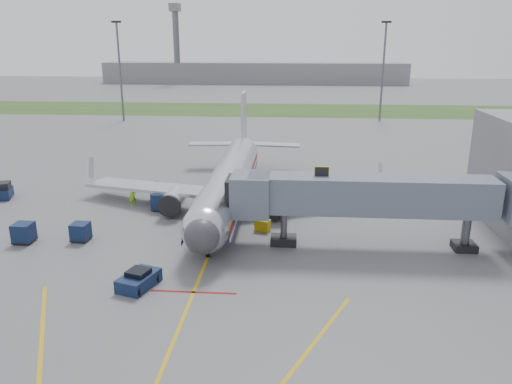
# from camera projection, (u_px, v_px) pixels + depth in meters

# --- Properties ---
(ground) EXTENTS (400.00, 400.00, 0.00)m
(ground) POSITION_uv_depth(u_px,v_px,m) (204.00, 267.00, 38.32)
(ground) COLOR #565659
(ground) RESTS_ON ground
(grass_strip) EXTENTS (300.00, 25.00, 0.01)m
(grass_strip) POSITION_uv_depth(u_px,v_px,m) (268.00, 110.00, 124.11)
(grass_strip) COLOR #2D4C1E
(grass_strip) RESTS_ON ground
(apron_markings) EXTENTS (21.52, 50.00, 0.01)m
(apron_markings) POSITION_uv_depth(u_px,v_px,m) (183.00, 318.00, 31.27)
(apron_markings) COLOR gold
(apron_markings) RESTS_ON ground
(airliner) EXTENTS (32.10, 35.67, 10.25)m
(airliner) POSITION_uv_depth(u_px,v_px,m) (229.00, 180.00, 52.08)
(airliner) COLOR silver
(airliner) RESTS_ON ground
(jet_bridge) EXTENTS (25.30, 4.00, 6.90)m
(jet_bridge) POSITION_uv_depth(u_px,v_px,m) (368.00, 196.00, 40.82)
(jet_bridge) COLOR slate
(jet_bridge) RESTS_ON ground
(light_mast_left) EXTENTS (2.00, 0.44, 20.40)m
(light_mast_left) POSITION_uv_depth(u_px,v_px,m) (120.00, 69.00, 104.13)
(light_mast_left) COLOR #595B60
(light_mast_left) RESTS_ON ground
(light_mast_right) EXTENTS (2.00, 0.44, 20.40)m
(light_mast_right) POSITION_uv_depth(u_px,v_px,m) (383.00, 69.00, 104.79)
(light_mast_right) COLOR #595B60
(light_mast_right) RESTS_ON ground
(distant_terminal) EXTENTS (120.00, 14.00, 8.00)m
(distant_terminal) POSITION_uv_depth(u_px,v_px,m) (254.00, 73.00, 199.94)
(distant_terminal) COLOR slate
(distant_terminal) RESTS_ON ground
(control_tower) EXTENTS (4.00, 4.00, 30.00)m
(control_tower) POSITION_uv_depth(u_px,v_px,m) (176.00, 38.00, 193.51)
(control_tower) COLOR #595B60
(control_tower) RESTS_ON ground
(pushback_tug) EXTENTS (2.78, 3.55, 1.30)m
(pushback_tug) POSITION_uv_depth(u_px,v_px,m) (139.00, 280.00, 35.12)
(pushback_tug) COLOR #0B1932
(pushback_tug) RESTS_ON ground
(baggage_tug) EXTENTS (2.09, 2.87, 1.81)m
(baggage_tug) POSITION_uv_depth(u_px,v_px,m) (4.00, 191.00, 54.77)
(baggage_tug) COLOR #0B1932
(baggage_tug) RESTS_ON ground
(baggage_cart_a) EXTENTS (1.82, 1.82, 1.79)m
(baggage_cart_a) POSITION_uv_depth(u_px,v_px,m) (161.00, 201.00, 50.92)
(baggage_cart_a) COLOR #0B1932
(baggage_cart_a) RESTS_ON ground
(baggage_cart_b) EXTENTS (1.63, 1.63, 1.73)m
(baggage_cart_b) POSITION_uv_depth(u_px,v_px,m) (24.00, 233.00, 42.73)
(baggage_cart_b) COLOR #0B1932
(baggage_cart_b) RESTS_ON ground
(baggage_cart_c) EXTENTS (1.55, 1.55, 1.59)m
(baggage_cart_c) POSITION_uv_depth(u_px,v_px,m) (81.00, 232.00, 43.15)
(baggage_cart_c) COLOR #0B1932
(baggage_cart_c) RESTS_ON ground
(belt_loader) EXTENTS (2.26, 3.95, 1.87)m
(belt_loader) POSITION_uv_depth(u_px,v_px,m) (157.00, 199.00, 53.14)
(belt_loader) COLOR #0B1932
(belt_loader) RESTS_ON ground
(ground_power_cart) EXTENTS (1.51, 1.24, 1.04)m
(ground_power_cart) POSITION_uv_depth(u_px,v_px,m) (263.00, 225.00, 45.50)
(ground_power_cart) COLOR #C7A50B
(ground_power_cart) RESTS_ON ground
(ramp_worker) EXTENTS (0.85, 0.77, 1.96)m
(ramp_worker) POSITION_uv_depth(u_px,v_px,m) (133.00, 197.00, 52.15)
(ramp_worker) COLOR #86C917
(ramp_worker) RESTS_ON ground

